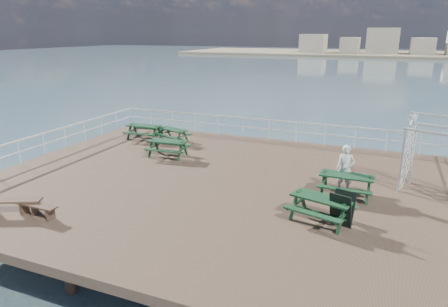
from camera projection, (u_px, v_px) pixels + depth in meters
ground at (219, 185)px, 15.50m from camera, size 18.00×14.00×0.30m
sea_backdrop at (416, 51)px, 129.52m from camera, size 300.00×300.00×9.20m
railing at (240, 143)px, 17.50m from camera, size 17.77×13.76×1.10m
picnic_table_a at (144, 129)px, 21.36m from camera, size 1.87×1.53×0.88m
picnic_table_b at (173, 132)px, 20.94m from camera, size 1.92×1.72×0.77m
picnic_table_c at (346, 181)px, 13.97m from camera, size 1.83×1.48×0.88m
picnic_table_d at (168, 145)px, 18.41m from camera, size 1.87×1.56×0.86m
picnic_table_e at (321, 204)px, 12.08m from camera, size 2.13×1.88×0.88m
flat_bench_near at (13, 203)px, 12.60m from camera, size 1.73×1.09×0.49m
flat_bench_far at (37, 207)px, 12.42m from camera, size 1.49×0.39×0.42m
trellis_arbor at (439, 160)px, 13.91m from camera, size 2.55×1.89×2.84m
sandwich_board at (342, 209)px, 11.80m from camera, size 0.76×0.65×1.07m
person at (345, 169)px, 14.26m from camera, size 0.66×0.46×1.73m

